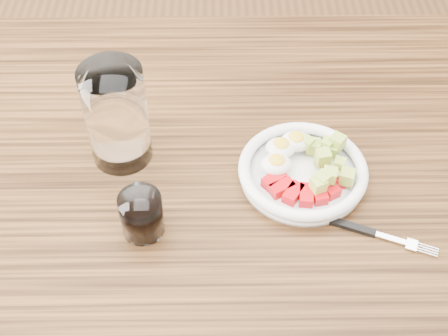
{
  "coord_description": "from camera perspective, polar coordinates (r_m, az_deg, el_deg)",
  "views": [
    {
      "loc": [
        -0.02,
        -0.62,
        1.51
      ],
      "look_at": [
        -0.01,
        0.01,
        0.8
      ],
      "focal_mm": 50.0,
      "sensor_mm": 36.0,
      "label": 1
    }
  ],
  "objects": [
    {
      "name": "coffee_glass",
      "position": [
        0.9,
        -7.54,
        -4.26
      ],
      "size": [
        0.06,
        0.06,
        0.07
      ],
      "color": "white",
      "rests_on": "dining_table"
    },
    {
      "name": "dining_table",
      "position": [
        1.05,
        0.56,
        -5.15
      ],
      "size": [
        1.5,
        0.9,
        0.77
      ],
      "color": "brown",
      "rests_on": "ground"
    },
    {
      "name": "fork",
      "position": [
        0.93,
        12.63,
        -5.58
      ],
      "size": [
        0.16,
        0.08,
        0.01
      ],
      "color": "black",
      "rests_on": "dining_table"
    },
    {
      "name": "water_glass",
      "position": [
        0.97,
        -9.8,
        4.73
      ],
      "size": [
        0.1,
        0.1,
        0.17
      ],
      "primitive_type": "cylinder",
      "color": "white",
      "rests_on": "dining_table"
    },
    {
      "name": "bowl",
      "position": [
        0.97,
        7.19,
        -0.13
      ],
      "size": [
        0.2,
        0.2,
        0.05
      ],
      "color": "white",
      "rests_on": "dining_table"
    }
  ]
}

